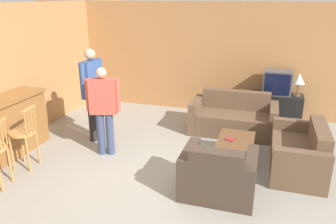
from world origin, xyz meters
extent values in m
plane|color=gray|center=(0.00, 0.00, 0.00)|extent=(24.00, 24.00, 0.00)
cube|color=#B27A47|center=(0.00, 3.63, 1.30)|extent=(9.40, 0.08, 2.60)
cube|color=#B27A47|center=(-3.23, 1.31, 1.30)|extent=(0.08, 8.63, 2.60)
cylinder|color=#B77F42|center=(-2.23, -0.60, 0.30)|extent=(0.04, 0.04, 0.60)
cylinder|color=#B77F42|center=(-2.15, -0.88, 0.30)|extent=(0.04, 0.04, 0.60)
cylinder|color=#B77F42|center=(-2.19, -0.61, 0.83)|extent=(0.02, 0.02, 0.37)
cylinder|color=#B77F42|center=(-2.17, -0.69, 0.83)|extent=(0.02, 0.02, 0.37)
cylinder|color=#B77F42|center=(-2.33, -0.14, 0.62)|extent=(0.46, 0.46, 0.04)
cylinder|color=#B77F42|center=(-2.49, -0.02, 0.30)|extent=(0.04, 0.04, 0.60)
cylinder|color=#B77F42|center=(-2.46, -0.30, 0.30)|extent=(0.04, 0.04, 0.60)
cylinder|color=#B77F42|center=(-2.20, 0.02, 0.30)|extent=(0.04, 0.04, 0.60)
cylinder|color=#B77F42|center=(-2.17, -0.27, 0.30)|extent=(0.04, 0.04, 0.60)
cylinder|color=#B77F42|center=(-2.17, 0.00, 0.83)|extent=(0.02, 0.02, 0.37)
cylinder|color=#B77F42|center=(-2.16, -0.08, 0.83)|extent=(0.02, 0.02, 0.37)
cylinder|color=#B77F42|center=(-2.15, -0.16, 0.83)|extent=(0.02, 0.02, 0.37)
cylinder|color=#B77F42|center=(-2.14, -0.25, 0.83)|extent=(0.02, 0.02, 0.37)
cube|color=#B77F42|center=(-2.16, -0.12, 1.04)|extent=(0.08, 0.35, 0.04)
cube|color=brown|center=(0.79, 2.33, 0.22)|extent=(1.41, 0.87, 0.44)
cube|color=brown|center=(0.79, 2.66, 0.64)|extent=(1.41, 0.22, 0.39)
cube|color=brown|center=(0.00, 2.33, 0.33)|extent=(0.16, 0.87, 0.66)
cube|color=brown|center=(1.57, 2.33, 0.33)|extent=(0.16, 0.87, 0.66)
cube|color=#423328|center=(0.85, 0.03, 0.22)|extent=(0.71, 0.83, 0.44)
cube|color=#423328|center=(0.85, -0.27, 0.63)|extent=(0.71, 0.22, 0.37)
cube|color=#423328|center=(1.28, 0.03, 0.32)|extent=(0.16, 0.83, 0.65)
cube|color=#423328|center=(0.41, 0.03, 0.32)|extent=(0.16, 0.83, 0.65)
cube|color=brown|center=(1.96, 1.08, 0.22)|extent=(0.80, 1.13, 0.44)
cube|color=brown|center=(2.25, 1.08, 0.62)|extent=(0.22, 1.13, 0.36)
cube|color=brown|center=(1.96, 1.72, 0.32)|extent=(0.80, 0.16, 0.64)
cube|color=brown|center=(1.96, 0.43, 0.32)|extent=(0.80, 0.16, 0.64)
cube|color=brown|center=(0.97, 1.12, 0.38)|extent=(0.60, 0.87, 0.04)
cube|color=brown|center=(0.71, 0.72, 0.18)|extent=(0.06, 0.06, 0.37)
cube|color=brown|center=(1.23, 0.72, 0.18)|extent=(0.06, 0.06, 0.37)
cube|color=brown|center=(0.71, 1.51, 0.18)|extent=(0.06, 0.06, 0.37)
cube|color=brown|center=(1.23, 1.51, 0.18)|extent=(0.06, 0.06, 0.37)
cube|color=black|center=(1.59, 3.27, 0.33)|extent=(1.16, 0.45, 0.65)
cube|color=#4C4C4C|center=(1.59, 3.27, 0.92)|extent=(0.60, 0.42, 0.53)
cube|color=black|center=(1.59, 3.06, 0.92)|extent=(0.53, 0.01, 0.46)
cube|color=maroon|center=(0.88, 1.06, 0.41)|extent=(0.19, 0.17, 0.02)
cylinder|color=brown|center=(2.03, 3.27, 0.67)|extent=(0.16, 0.16, 0.02)
cylinder|color=brown|center=(2.03, 3.27, 0.80)|extent=(0.03, 0.03, 0.25)
cone|color=silver|center=(2.03, 3.27, 1.04)|extent=(0.25, 0.25, 0.22)
cylinder|color=black|center=(-1.79, 1.14, 0.44)|extent=(0.15, 0.15, 0.88)
cylinder|color=black|center=(-1.78, 1.30, 0.44)|extent=(0.15, 0.15, 0.88)
cube|color=#335189|center=(-1.79, 1.22, 1.23)|extent=(0.24, 0.49, 0.70)
cylinder|color=#335189|center=(-1.81, 0.96, 1.26)|extent=(0.09, 0.09, 0.64)
cylinder|color=#335189|center=(-1.76, 1.48, 1.26)|extent=(0.09, 0.09, 0.64)
sphere|color=tan|center=(-1.79, 1.22, 1.70)|extent=(0.20, 0.20, 0.20)
cylinder|color=#384260|center=(-1.21, 0.72, 0.39)|extent=(0.14, 0.14, 0.77)
cylinder|color=#384260|center=(-1.36, 0.68, 0.39)|extent=(0.14, 0.14, 0.77)
cube|color=#CC4C3D|center=(-1.29, 0.70, 1.08)|extent=(0.49, 0.30, 0.61)
cylinder|color=#CC4C3D|center=(-1.04, 0.77, 1.11)|extent=(0.09, 0.09, 0.56)
cylinder|color=#CC4C3D|center=(-1.53, 0.63, 1.11)|extent=(0.09, 0.09, 0.56)
sphere|color=tan|center=(-1.29, 0.70, 1.49)|extent=(0.18, 0.18, 0.18)
camera|label=1|loc=(1.37, -4.10, 2.70)|focal=35.00mm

